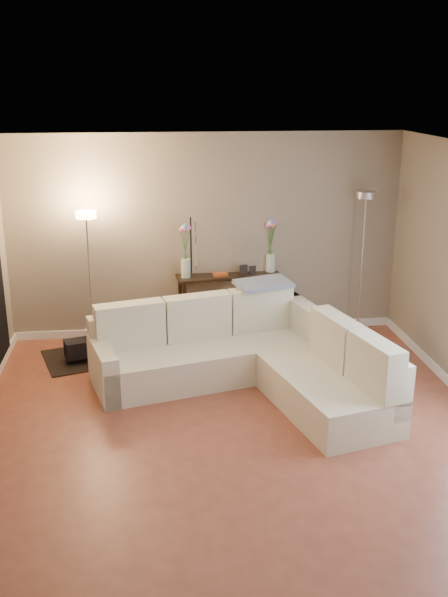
{
  "coord_description": "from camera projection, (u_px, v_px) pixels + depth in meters",
  "views": [
    {
      "loc": [
        -0.74,
        -5.52,
        3.18
      ],
      "look_at": [
        0.0,
        0.8,
        1.1
      ],
      "focal_mm": 40.0,
      "sensor_mm": 36.0,
      "label": 1
    }
  ],
  "objects": [
    {
      "name": "floor",
      "position": [
        234.0,
        436.0,
        6.28
      ],
      "size": [
        5.0,
        5.5,
        0.01
      ],
      "primitive_type": "cube",
      "color": "#994D37",
      "rests_on": "ground"
    },
    {
      "name": "ceiling",
      "position": [
        235.0,
        155.0,
        5.47
      ],
      "size": [
        5.0,
        5.5,
        0.01
      ],
      "primitive_type": "cube",
      "color": "white",
      "rests_on": "ground"
    },
    {
      "name": "wall_back",
      "position": [
        206.0,
        236.0,
        8.48
      ],
      "size": [
        5.0,
        0.02,
        2.6
      ],
      "primitive_type": "cube",
      "color": "gray",
      "rests_on": "ground"
    },
    {
      "name": "wall_front",
      "position": [
        308.0,
        483.0,
        3.27
      ],
      "size": [
        5.0,
        0.02,
        2.6
      ],
      "primitive_type": "cube",
      "color": "gray",
      "rests_on": "ground"
    },
    {
      "name": "baseboard_back",
      "position": [
        207.0,
        329.0,
        8.84
      ],
      "size": [
        5.0,
        0.03,
        0.1
      ],
      "primitive_type": "cube",
      "color": "white",
      "rests_on": "ground"
    },
    {
      "name": "sectional_sofa",
      "position": [
        249.0,
        357.0,
        7.22
      ],
      "size": [
        3.08,
        2.58,
        0.9
      ],
      "color": "beige",
      "rests_on": "floor"
    },
    {
      "name": "throw_blanket",
      "position": [
        263.0,
        284.0,
        7.74
      ],
      "size": [
        0.73,
        0.55,
        0.09
      ],
      "primitive_type": "cube",
      "rotation": [
        0.1,
        0.0,
        0.3
      ],
      "color": "gray",
      "rests_on": "sectional_sofa"
    },
    {
      "name": "console_table",
      "position": [
        222.0,
        301.0,
        8.65
      ],
      "size": [
        1.36,
        0.52,
        0.82
      ],
      "color": "black",
      "rests_on": "floor"
    },
    {
      "name": "leaning_mirror",
      "position": [
        226.0,
        243.0,
        8.6
      ],
      "size": [
        0.94,
        0.16,
        0.73
      ],
      "color": "black",
      "rests_on": "console_table"
    },
    {
      "name": "table_decor",
      "position": [
        229.0,
        273.0,
        8.52
      ],
      "size": [
        0.57,
        0.15,
        0.13
      ],
      "color": "#BE5121",
      "rests_on": "console_table"
    },
    {
      "name": "flower_vase_left",
      "position": [
        186.0,
        255.0,
        8.34
      ],
      "size": [
        0.16,
        0.14,
        0.7
      ],
      "color": "silver",
      "rests_on": "console_table"
    },
    {
      "name": "flower_vase_right",
      "position": [
        271.0,
        250.0,
        8.6
      ],
      "size": [
        0.16,
        0.14,
        0.7
      ],
      "color": "silver",
      "rests_on": "console_table"
    },
    {
      "name": "floor_lamp_lit",
      "position": [
        89.0,
        253.0,
        8.0
      ],
      "size": [
        0.3,
        0.3,
        1.72
      ],
      "color": "silver",
      "rests_on": "floor"
    },
    {
      "name": "floor_lamp_unlit",
      "position": [
        364.0,
        235.0,
        8.41
      ],
      "size": [
        0.29,
        0.29,
        1.88
      ],
      "color": "silver",
      "rests_on": "floor"
    },
    {
      "name": "charcoal_rug",
      "position": [
        93.0,
        356.0,
        8.06
      ],
      "size": [
        1.31,
        1.12,
        0.01
      ],
      "primitive_type": "cube",
      "rotation": [
        0.0,
        0.0,
        0.29
      ],
      "color": "black",
      "rests_on": "floor"
    },
    {
      "name": "black_bag",
      "position": [
        79.0,
        348.0,
        7.85
      ],
      "size": [
        0.37,
        0.31,
        0.21
      ],
      "primitive_type": "cube",
      "rotation": [
        0.0,
        0.0,
        0.29
      ],
      "color": "black",
      "rests_on": "charcoal_rug"
    }
  ]
}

